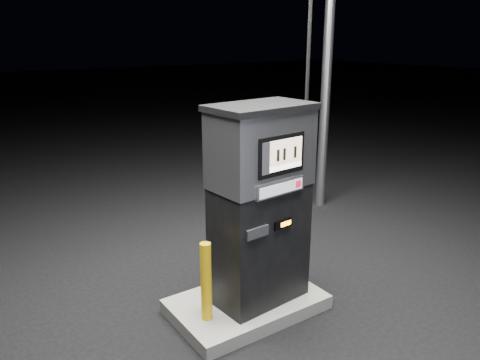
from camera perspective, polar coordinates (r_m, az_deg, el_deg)
ground at (r=5.31m, az=0.81°, el=-15.55°), size 80.00×80.00×0.00m
pump_island at (r=5.27m, az=0.82°, el=-14.87°), size 1.60×1.00×0.15m
fuel_dispenser at (r=4.79m, az=2.49°, el=-2.93°), size 1.18×0.70×4.35m
bollard_left at (r=4.71m, az=-4.15°, el=-12.27°), size 0.13×0.13×0.82m
bollard_right at (r=5.34m, az=5.75°, el=-8.26°), size 0.12×0.12×0.88m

